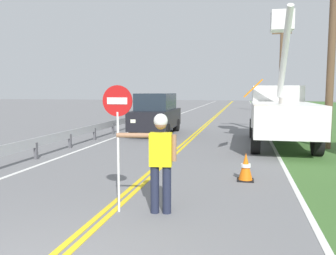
# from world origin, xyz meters

# --- Properties ---
(centerline_yellow_left) EXTENTS (0.11, 110.00, 0.01)m
(centerline_yellow_left) POSITION_xyz_m (-0.09, 20.00, 0.01)
(centerline_yellow_left) COLOR yellow
(centerline_yellow_left) RESTS_ON ground
(centerline_yellow_right) EXTENTS (0.11, 110.00, 0.01)m
(centerline_yellow_right) POSITION_xyz_m (0.09, 20.00, 0.01)
(centerline_yellow_right) COLOR yellow
(centerline_yellow_right) RESTS_ON ground
(edge_line_right) EXTENTS (0.12, 110.00, 0.01)m
(edge_line_right) POSITION_xyz_m (3.60, 20.00, 0.01)
(edge_line_right) COLOR silver
(edge_line_right) RESTS_ON ground
(edge_line_left) EXTENTS (0.12, 110.00, 0.01)m
(edge_line_left) POSITION_xyz_m (-3.60, 20.00, 0.01)
(edge_line_left) COLOR silver
(edge_line_left) RESTS_ON ground
(flagger_worker) EXTENTS (1.08, 0.29, 1.83)m
(flagger_worker) POSITION_xyz_m (0.95, 3.03, 1.05)
(flagger_worker) COLOR #1E2338
(flagger_worker) RESTS_ON ground
(stop_sign_paddle) EXTENTS (0.56, 0.04, 2.33)m
(stop_sign_paddle) POSITION_xyz_m (0.19, 2.93, 1.71)
(stop_sign_paddle) COLOR silver
(stop_sign_paddle) RESTS_ON ground
(utility_bucket_truck) EXTENTS (2.69, 6.82, 5.53)m
(utility_bucket_truck) POSITION_xyz_m (3.88, 12.17, 1.42)
(utility_bucket_truck) COLOR white
(utility_bucket_truck) RESTS_ON ground
(oncoming_suv_nearest) EXTENTS (2.00, 4.64, 2.10)m
(oncoming_suv_nearest) POSITION_xyz_m (-2.03, 14.41, 1.06)
(oncoming_suv_nearest) COLOR black
(oncoming_suv_nearest) RESTS_ON ground
(utility_pole_near) EXTENTS (1.80, 0.28, 8.65)m
(utility_pole_near) POSITION_xyz_m (5.59, 11.36, 4.51)
(utility_pole_near) COLOR brown
(utility_pole_near) RESTS_ON ground
(utility_pole_mid) EXTENTS (1.80, 0.28, 8.33)m
(utility_pole_mid) POSITION_xyz_m (5.81, 32.55, 4.35)
(utility_pole_mid) COLOR brown
(utility_pole_mid) RESTS_ON ground
(traffic_cone_lead) EXTENTS (0.40, 0.40, 0.70)m
(traffic_cone_lead) POSITION_xyz_m (2.49, 5.71, 0.34)
(traffic_cone_lead) COLOR orange
(traffic_cone_lead) RESTS_ON ground
(guardrail_left_shoulder) EXTENTS (0.10, 32.00, 0.71)m
(guardrail_left_shoulder) POSITION_xyz_m (-4.20, 15.03, 0.52)
(guardrail_left_shoulder) COLOR #9EA0A3
(guardrail_left_shoulder) RESTS_ON ground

